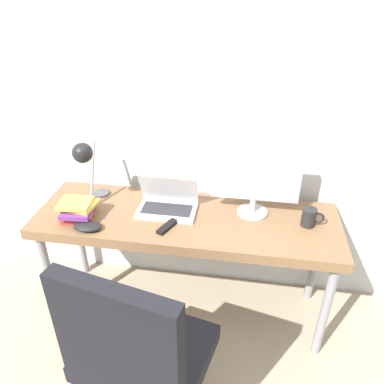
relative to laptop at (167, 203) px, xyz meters
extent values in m
plane|color=tan|center=(0.12, -0.32, -0.77)|extent=(12.00, 12.00, 0.00)
cube|color=silver|center=(0.12, 0.29, 0.53)|extent=(8.00, 0.05, 2.60)
cube|color=brown|center=(0.12, -0.05, -0.08)|extent=(1.72, 0.55, 0.06)
cylinder|color=gray|center=(-0.68, -0.26, -0.44)|extent=(0.05, 0.05, 0.66)
cylinder|color=gray|center=(0.92, -0.26, -0.44)|extent=(0.05, 0.05, 0.66)
cylinder|color=gray|center=(-0.68, 0.17, -0.44)|extent=(0.05, 0.05, 0.66)
cylinder|color=gray|center=(0.92, 0.17, -0.44)|extent=(0.05, 0.05, 0.66)
cube|color=silver|center=(0.00, -0.02, -0.04)|extent=(0.34, 0.21, 0.02)
cube|color=#2D2D33|center=(0.00, -0.02, -0.03)|extent=(0.29, 0.13, 0.00)
cube|color=silver|center=(0.00, 0.04, 0.07)|extent=(0.34, 0.09, 0.20)
cube|color=silver|center=(0.00, 0.04, 0.07)|extent=(0.30, 0.07, 0.17)
cylinder|color=#B7B7BC|center=(0.49, 0.05, -0.04)|extent=(0.17, 0.17, 0.01)
cylinder|color=#B7B7BC|center=(0.49, 0.05, 0.01)|extent=(0.04, 0.04, 0.09)
cube|color=#B7B7BC|center=(0.49, 0.05, 0.20)|extent=(0.49, 0.02, 0.31)
cube|color=silver|center=(0.49, 0.04, 0.20)|extent=(0.46, 0.00, 0.28)
cylinder|color=#4C4C51|center=(-0.45, 0.10, -0.04)|extent=(0.10, 0.10, 0.02)
cylinder|color=#99999E|center=(-0.45, 0.03, 0.14)|extent=(0.02, 0.17, 0.34)
sphere|color=black|center=(-0.45, -0.05, 0.31)|extent=(0.11, 0.11, 0.11)
sphere|color=black|center=(0.22, -0.48, -0.74)|extent=(0.05, 0.05, 0.05)
cylinder|color=black|center=(0.14, -0.61, -0.74)|extent=(0.19, 0.29, 0.03)
sphere|color=black|center=(-0.15, -0.51, -0.74)|extent=(0.05, 0.05, 0.05)
cylinder|color=black|center=(-0.04, -0.63, -0.74)|extent=(0.23, 0.26, 0.03)
cylinder|color=#2D2D33|center=(0.06, -0.75, -0.53)|extent=(0.04, 0.04, 0.36)
cube|color=black|center=(0.06, -0.75, -0.31)|extent=(0.62, 0.56, 0.09)
cube|color=black|center=(0.02, -0.94, 0.00)|extent=(0.51, 0.18, 0.52)
cube|color=#B2382D|center=(-0.48, -0.15, -0.04)|extent=(0.19, 0.19, 0.02)
cube|color=gold|center=(-0.49, -0.15, -0.01)|extent=(0.20, 0.15, 0.02)
cube|color=#753384|center=(-0.47, -0.16, 0.01)|extent=(0.18, 0.21, 0.03)
cube|color=gold|center=(-0.47, -0.14, 0.03)|extent=(0.21, 0.18, 0.02)
cube|color=gold|center=(-0.48, -0.16, 0.05)|extent=(0.19, 0.16, 0.02)
cube|color=black|center=(0.04, -0.18, -0.04)|extent=(0.09, 0.15, 0.02)
cylinder|color=black|center=(0.79, -0.03, 0.01)|extent=(0.08, 0.08, 0.10)
torus|color=black|center=(0.84, -0.03, 0.01)|extent=(0.07, 0.01, 0.07)
ellipsoid|color=black|center=(-0.38, -0.25, -0.03)|extent=(0.16, 0.10, 0.04)
camera|label=1|loc=(0.43, -1.77, 1.15)|focal=35.00mm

